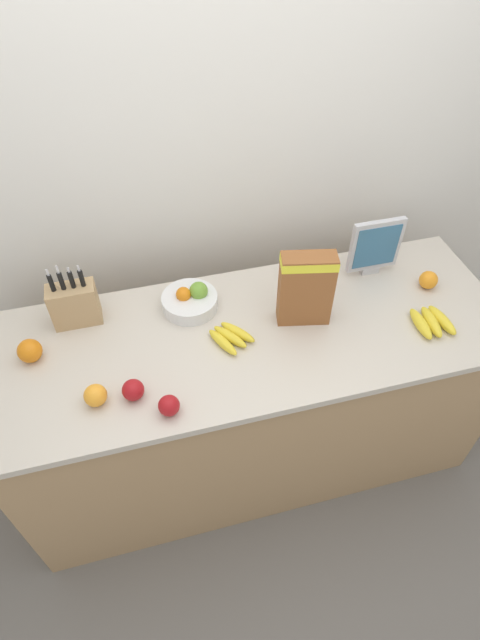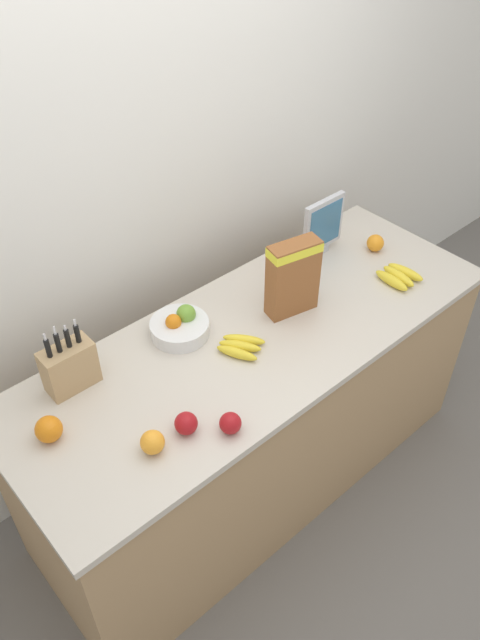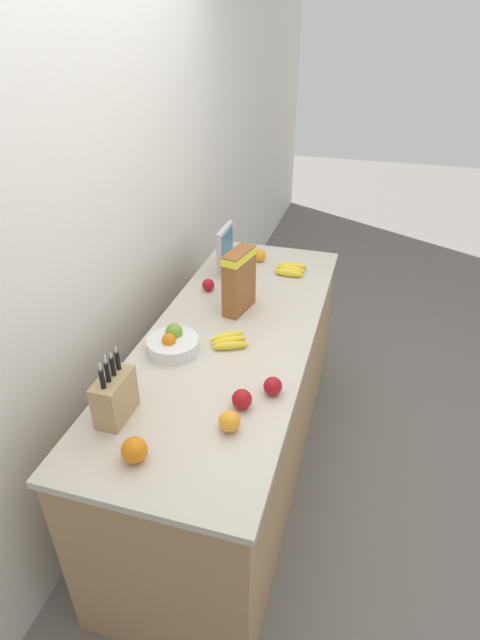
% 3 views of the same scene
% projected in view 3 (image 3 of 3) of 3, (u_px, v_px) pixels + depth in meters
% --- Properties ---
extents(ground_plane, '(14.00, 14.00, 0.00)m').
position_uv_depth(ground_plane, '(233.00, 466.00, 2.76)').
color(ground_plane, slate).
extents(wall_back, '(9.00, 0.06, 2.60)m').
position_uv_depth(wall_back, '(105.00, 234.00, 2.21)').
color(wall_back, silver).
rests_on(wall_back, ground_plane).
extents(counter, '(2.01, 0.74, 0.89)m').
position_uv_depth(counter, '(233.00, 405.00, 2.53)').
color(counter, tan).
rests_on(counter, ground_plane).
extents(knife_block, '(0.18, 0.09, 0.28)m').
position_uv_depth(knife_block, '(115.00, 396.00, 1.77)').
color(knife_block, tan).
rests_on(knife_block, counter).
extents(small_monitor, '(0.22, 0.03, 0.27)m').
position_uv_depth(small_monitor, '(225.00, 249.00, 2.74)').
color(small_monitor, '#B7B7BC').
rests_on(small_monitor, counter).
extents(cereal_box, '(0.22, 0.12, 0.31)m').
position_uv_depth(cereal_box, '(239.00, 279.00, 2.37)').
color(cereal_box, brown).
rests_on(cereal_box, counter).
extents(fruit_bowl, '(0.22, 0.22, 0.11)m').
position_uv_depth(fruit_bowl, '(173.00, 343.00, 2.15)').
color(fruit_bowl, silver).
rests_on(fruit_bowl, counter).
extents(banana_bunch_left, '(0.14, 0.17, 0.04)m').
position_uv_depth(banana_bunch_left, '(291.00, 269.00, 2.79)').
color(banana_bunch_left, yellow).
rests_on(banana_bunch_left, counter).
extents(banana_bunch_right, '(0.18, 0.19, 0.04)m').
position_uv_depth(banana_bunch_right, '(229.00, 341.00, 2.19)').
color(banana_bunch_right, yellow).
rests_on(banana_bunch_right, counter).
extents(apple_front, '(0.06, 0.06, 0.06)m').
position_uv_depth(apple_front, '(208.00, 285.00, 2.61)').
color(apple_front, '#A31419').
rests_on(apple_front, counter).
extents(apple_middle, '(0.08, 0.08, 0.08)m').
position_uv_depth(apple_middle, '(242.00, 399.00, 1.83)').
color(apple_middle, '#A31419').
rests_on(apple_middle, counter).
extents(apple_by_knife_block, '(0.07, 0.07, 0.07)m').
position_uv_depth(apple_by_knife_block, '(273.00, 386.00, 1.90)').
color(apple_by_knife_block, '#A31419').
rests_on(apple_by_knife_block, counter).
extents(orange_mid_left, '(0.08, 0.08, 0.08)m').
position_uv_depth(orange_mid_left, '(259.00, 255.00, 2.91)').
color(orange_mid_left, orange).
rests_on(orange_mid_left, counter).
extents(orange_front_center, '(0.08, 0.08, 0.08)m').
position_uv_depth(orange_front_center, '(229.00, 421.00, 1.73)').
color(orange_front_center, orange).
rests_on(orange_front_center, counter).
extents(orange_mid_right, '(0.09, 0.09, 0.09)m').
position_uv_depth(orange_mid_right, '(134.00, 450.00, 1.61)').
color(orange_mid_right, orange).
rests_on(orange_mid_right, counter).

